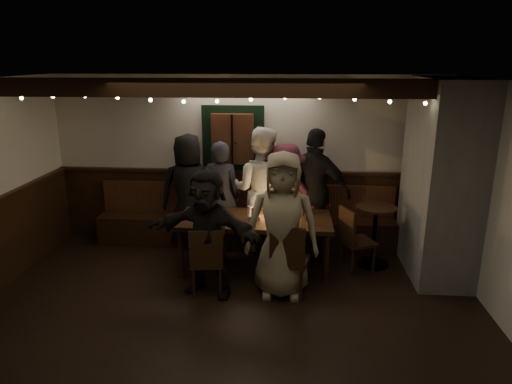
# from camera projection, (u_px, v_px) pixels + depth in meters

# --- Properties ---
(room) EXTENTS (6.02, 5.01, 2.62)m
(room) POSITION_uv_depth(u_px,v_px,m) (319.00, 195.00, 6.05)
(room) COLOR black
(room) RESTS_ON ground
(dining_table) EXTENTS (2.07, 0.89, 0.90)m
(dining_table) POSITION_uv_depth(u_px,v_px,m) (255.00, 222.00, 6.20)
(dining_table) COLOR black
(dining_table) RESTS_ON ground
(chair_near_left) EXTENTS (0.45, 0.45, 0.88)m
(chair_near_left) POSITION_uv_depth(u_px,v_px,m) (206.00, 258.00, 5.53)
(chair_near_left) COLOR black
(chair_near_left) RESTS_ON ground
(chair_near_right) EXTENTS (0.51, 0.51, 0.94)m
(chair_near_right) POSITION_uv_depth(u_px,v_px,m) (289.00, 256.00, 5.49)
(chair_near_right) COLOR black
(chair_near_right) RESTS_ON ground
(chair_end) EXTENTS (0.53, 0.53, 0.90)m
(chair_end) POSITION_uv_depth(u_px,v_px,m) (352.00, 236.00, 6.17)
(chair_end) COLOR black
(chair_end) RESTS_ON ground
(high_top) EXTENTS (0.55, 0.55, 0.87)m
(high_top) POSITION_uv_depth(u_px,v_px,m) (375.00, 228.00, 6.35)
(high_top) COLOR black
(high_top) RESTS_ON ground
(person_a) EXTENTS (0.92, 0.67, 1.76)m
(person_a) POSITION_uv_depth(u_px,v_px,m) (189.00, 191.00, 6.95)
(person_a) COLOR black
(person_a) RESTS_ON ground
(person_b) EXTENTS (0.64, 0.45, 1.66)m
(person_b) POSITION_uv_depth(u_px,v_px,m) (221.00, 195.00, 6.91)
(person_b) COLOR #232531
(person_b) RESTS_ON ground
(person_c) EXTENTS (1.03, 0.87, 1.88)m
(person_c) POSITION_uv_depth(u_px,v_px,m) (261.00, 190.00, 6.80)
(person_c) COLOR silver
(person_c) RESTS_ON ground
(person_d) EXTENTS (1.21, 0.92, 1.66)m
(person_d) POSITION_uv_depth(u_px,v_px,m) (285.00, 199.00, 6.73)
(person_d) COLOR #491B28
(person_d) RESTS_ON ground
(person_e) EXTENTS (1.18, 0.87, 1.86)m
(person_e) POSITION_uv_depth(u_px,v_px,m) (315.00, 191.00, 6.76)
(person_e) COLOR black
(person_e) RESTS_ON ground
(person_f) EXTENTS (1.55, 0.90, 1.59)m
(person_f) POSITION_uv_depth(u_px,v_px,m) (208.00, 233.00, 5.51)
(person_f) COLOR black
(person_f) RESTS_ON ground
(person_g) EXTENTS (0.89, 0.58, 1.81)m
(person_g) POSITION_uv_depth(u_px,v_px,m) (282.00, 225.00, 5.45)
(person_g) COLOR gray
(person_g) RESTS_ON ground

